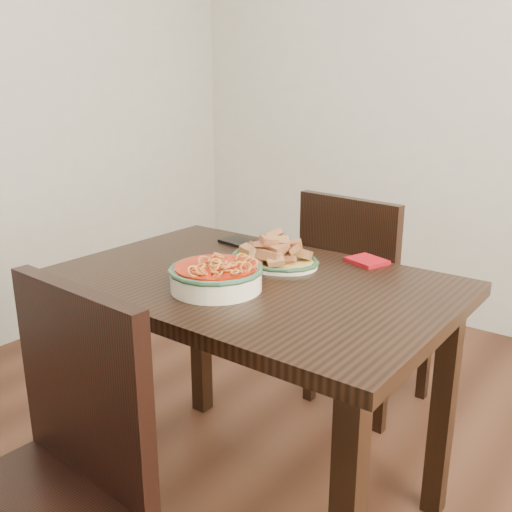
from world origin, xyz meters
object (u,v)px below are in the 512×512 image
Objects in this scene: dining_table at (252,313)px; noodle_bowl at (216,274)px; smartphone at (244,243)px; fish_plate at (274,250)px; chair_near at (45,478)px; chair_far at (361,292)px.

noodle_bowl reaches higher than dining_table.
fish_plate is at bearing -22.33° from smartphone.
chair_near is at bearing -89.15° from noodle_bowl.
chair_far is 5.18× the size of smartphone.
smartphone reaches higher than dining_table.
dining_table is 0.37m from smartphone.
dining_table is 6.52× the size of smartphone.
noodle_bowl is (0.01, -0.28, -0.00)m from fish_plate.
noodle_bowl is at bearing 94.72° from chair_far.
chair_near is at bearing -89.06° from fish_plate.
noodle_bowl is (-0.02, -0.13, 0.15)m from dining_table.
dining_table is 3.96× the size of fish_plate.
dining_table is 4.38× the size of noodle_bowl.
fish_plate is (-0.02, 0.15, 0.15)m from dining_table.
chair_near is 0.89m from fish_plate.
noodle_bowl is 1.49× the size of smartphone.
chair_far is 1.00× the size of chair_near.
fish_plate is (-0.01, 0.84, 0.30)m from chair_near.
dining_table is 0.71m from chair_far.
chair_near is 3.15× the size of fish_plate.
dining_table is at bearing 95.95° from chair_far.
fish_plate is at bearing 91.12° from noodle_bowl.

